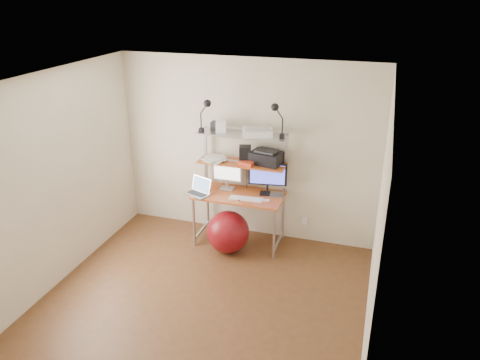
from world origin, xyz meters
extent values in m
plane|color=brown|center=(0.00, 0.00, 0.00)|extent=(3.60, 3.60, 0.00)
plane|color=silver|center=(0.00, 0.00, 2.50)|extent=(3.60, 3.60, 0.00)
plane|color=beige|center=(0.00, 1.80, 1.25)|extent=(3.60, 0.00, 3.60)
plane|color=beige|center=(0.00, -1.80, 1.25)|extent=(3.60, 0.00, 3.60)
plane|color=beige|center=(-1.80, 0.00, 1.25)|extent=(0.00, 3.60, 3.60)
plane|color=beige|center=(1.80, 0.00, 1.25)|extent=(0.00, 3.60, 3.60)
cube|color=#C75526|center=(0.00, 1.44, 0.72)|extent=(1.20, 0.60, 0.03)
cylinder|color=#AFAFB4|center=(-0.56, 1.18, 0.35)|extent=(0.04, 0.04, 0.71)
cylinder|color=#AFAFB4|center=(-0.56, 1.70, 0.35)|extent=(0.04, 0.04, 0.71)
cylinder|color=#AFAFB4|center=(0.56, 1.18, 0.35)|extent=(0.04, 0.04, 0.71)
cylinder|color=#AFAFB4|center=(0.56, 1.70, 0.35)|extent=(0.04, 0.04, 0.71)
cube|color=#AFAFB4|center=(-0.57, 1.70, 1.15)|extent=(0.03, 0.04, 0.84)
cube|color=#AFAFB4|center=(0.57, 1.70, 1.15)|extent=(0.03, 0.04, 0.84)
cube|color=#C75526|center=(0.00, 1.57, 1.14)|extent=(1.18, 0.34, 0.02)
cube|color=#AFAFB4|center=(0.00, 1.57, 1.54)|extent=(1.18, 0.34, 0.02)
cube|color=white|center=(0.85, 1.79, 0.30)|extent=(0.08, 0.01, 0.12)
cube|color=#AFAEB3|center=(-0.21, 1.55, 0.75)|extent=(0.19, 0.15, 0.01)
cylinder|color=#AFAEB3|center=(-0.21, 1.57, 0.81)|extent=(0.03, 0.03, 0.10)
cube|color=#AFAEB3|center=(-0.21, 1.57, 1.01)|extent=(0.41, 0.03, 0.31)
plane|color=white|center=(-0.21, 1.55, 1.01)|extent=(0.37, 0.00, 0.37)
cube|color=black|center=(0.36, 1.56, 0.75)|extent=(0.20, 0.17, 0.01)
cylinder|color=black|center=(0.36, 1.58, 0.81)|extent=(0.03, 0.03, 0.11)
cube|color=black|center=(0.36, 1.58, 1.02)|extent=(0.51, 0.10, 0.31)
plane|color=#4553EB|center=(0.36, 1.56, 1.02)|extent=(0.46, 0.07, 0.46)
cube|color=#B7B8BC|center=(-0.53, 1.26, 0.75)|extent=(0.38, 0.32, 0.02)
cube|color=#292A2C|center=(-0.53, 1.26, 0.76)|extent=(0.30, 0.23, 0.00)
cube|color=#B7B8BC|center=(-0.49, 1.37, 0.86)|extent=(0.32, 0.18, 0.21)
plane|color=#6E96B7|center=(-0.49, 1.37, 0.86)|extent=(0.30, 0.18, 0.28)
cube|color=white|center=(0.13, 1.32, 0.75)|extent=(0.45, 0.15, 0.01)
cube|color=white|center=(0.40, 1.33, 0.75)|extent=(0.09, 0.08, 0.02)
cube|color=#B7B8BC|center=(0.50, 1.52, 0.76)|extent=(0.22, 0.22, 0.04)
cube|color=black|center=(0.07, 1.32, 0.74)|extent=(0.10, 0.14, 0.01)
cube|color=black|center=(0.32, 1.62, 1.23)|extent=(0.45, 0.35, 0.16)
cube|color=#292A2C|center=(0.32, 1.62, 1.33)|extent=(0.31, 0.25, 0.03)
cube|color=black|center=(0.04, 1.58, 1.26)|extent=(0.19, 0.19, 0.23)
cube|color=red|center=(0.09, 1.49, 1.18)|extent=(0.21, 0.16, 0.05)
cube|color=white|center=(0.22, 1.54, 1.59)|extent=(0.44, 0.35, 0.09)
cube|color=#AFAEB3|center=(0.22, 1.54, 1.65)|extent=(0.37, 0.28, 0.01)
cube|color=white|center=(-0.28, 1.54, 1.63)|extent=(0.15, 0.14, 0.15)
cube|color=#292A2C|center=(-0.38, 1.63, 1.61)|extent=(0.11, 0.11, 0.11)
cube|color=black|center=(-0.53, 1.47, 1.58)|extent=(0.05, 0.07, 0.05)
cylinder|color=black|center=(-0.53, 1.47, 1.70)|extent=(0.02, 0.02, 0.20)
sphere|color=black|center=(-0.43, 1.46, 1.95)|extent=(0.10, 0.10, 0.10)
cube|color=black|center=(0.54, 1.53, 1.58)|extent=(0.05, 0.07, 0.05)
cylinder|color=black|center=(0.54, 1.53, 1.70)|extent=(0.02, 0.02, 0.20)
sphere|color=black|center=(0.44, 1.52, 1.95)|extent=(0.10, 0.10, 0.10)
sphere|color=maroon|center=(-0.07, 1.18, 0.29)|extent=(0.57, 0.57, 0.57)
cube|color=white|center=(-0.44, 1.59, 1.15)|extent=(0.27, 0.32, 0.00)
cube|color=white|center=(-0.35, 1.52, 1.16)|extent=(0.27, 0.32, 0.00)
cube|color=white|center=(-0.40, 1.61, 1.16)|extent=(0.21, 0.28, 0.00)
cube|color=white|center=(-0.35, 1.55, 1.17)|extent=(0.21, 0.28, 0.00)
cube|color=white|center=(-0.35, 1.57, 1.17)|extent=(0.32, 0.35, 0.00)
cube|color=white|center=(-0.39, 1.52, 1.18)|extent=(0.32, 0.35, 0.00)
camera|label=1|loc=(1.73, -4.00, 3.36)|focal=35.00mm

